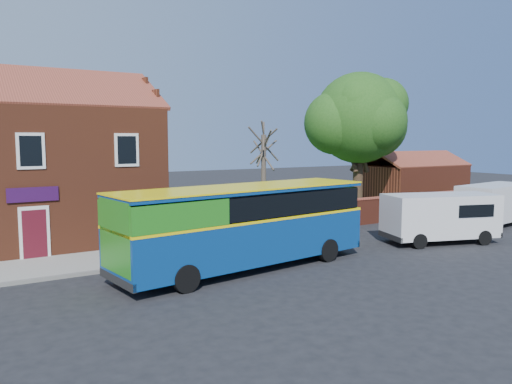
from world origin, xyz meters
TOP-DOWN VIEW (x-y plane):
  - ground at (0.00, 0.00)m, footprint 120.00×120.00m
  - pavement at (-7.00, 5.75)m, footprint 18.00×3.50m
  - kerb at (-7.00, 4.00)m, footprint 18.00×0.15m
  - grass_strip at (13.00, 13.00)m, footprint 26.00×12.00m
  - shop_building at (-7.02, 11.50)m, footprint 12.30×8.13m
  - boundary_wall at (13.00, 7.00)m, footprint 22.00×0.38m
  - outbuilding at (22.00, 13.00)m, footprint 8.20×5.06m
  - bus at (-0.47, 1.71)m, footprint 10.97×4.08m
  - van_near at (10.61, 1.10)m, footprint 5.87×3.72m
  - van_far at (17.59, 2.79)m, footprint 5.77×2.96m
  - large_tree at (14.61, 11.44)m, footprint 7.96×6.30m
  - bare_tree at (6.41, 10.81)m, footprint 2.20×2.62m

SIDE VIEW (x-z plane):
  - ground at x=0.00m, z-range 0.00..0.00m
  - grass_strip at x=13.00m, z-range 0.00..0.04m
  - pavement at x=-7.00m, z-range 0.00..0.12m
  - kerb at x=-7.00m, z-range 0.00..0.14m
  - boundary_wall at x=13.00m, z-range 0.01..1.61m
  - van_near at x=10.61m, z-range 0.15..2.55m
  - van_far at x=17.59m, z-range 0.15..2.57m
  - outbuilding at x=22.00m, z-range -0.48..3.69m
  - bus at x=-0.47m, z-range 0.22..3.48m
  - bare_tree at x=6.41m, z-range 0.08..5.94m
  - shop_building at x=-7.02m, z-range -1.84..8.66m
  - large_tree at x=14.61m, z-range 1.50..11.21m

